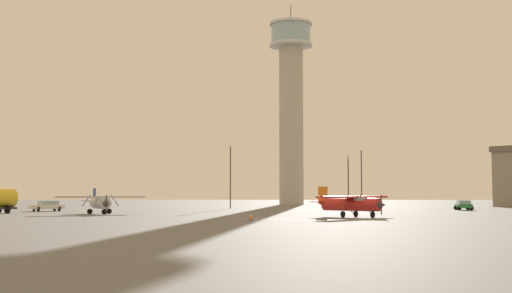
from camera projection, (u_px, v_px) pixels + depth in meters
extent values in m
plane|color=#60605E|center=(276.00, 219.00, 58.62)|extent=(400.00, 400.00, 0.00)
cylinder|color=#B2AD9E|center=(291.00, 125.00, 139.00)|extent=(5.17, 5.17, 34.21)
cylinder|color=silver|center=(291.00, 45.00, 140.29)|extent=(9.28, 9.28, 0.60)
cylinder|color=#99B7C6|center=(291.00, 35.00, 140.46)|extent=(8.54, 8.54, 4.10)
cylinder|color=silver|center=(291.00, 24.00, 140.63)|extent=(9.28, 9.28, 0.50)
cylinder|color=#38383D|center=(291.00, 14.00, 140.79)|extent=(0.16, 0.16, 4.00)
cylinder|color=#B7BABF|center=(100.00, 203.00, 73.65)|extent=(4.20, 6.00, 1.24)
cone|color=#38383D|center=(106.00, 204.00, 70.62)|extent=(1.20, 1.21, 0.86)
cube|color=#38383D|center=(106.00, 204.00, 70.62)|extent=(0.12, 0.10, 1.89)
cube|color=#B7BABF|center=(101.00, 197.00, 73.43)|extent=(9.36, 6.31, 0.20)
cylinder|color=#2847A8|center=(86.00, 201.00, 72.73)|extent=(0.89, 0.56, 1.35)
cylinder|color=#2847A8|center=(115.00, 201.00, 74.08)|extent=(0.89, 0.56, 1.35)
cube|color=#99B7C6|center=(102.00, 200.00, 72.59)|extent=(1.41, 1.44, 0.70)
cone|color=#B7BABF|center=(94.00, 202.00, 76.68)|extent=(1.50, 1.67, 0.93)
cube|color=#2847A8|center=(94.00, 195.00, 76.74)|extent=(0.65, 1.01, 1.69)
cube|color=#B7BABF|center=(94.00, 201.00, 76.69)|extent=(3.03, 2.28, 0.10)
cylinder|color=black|center=(104.00, 212.00, 71.42)|extent=(0.60, 0.44, 0.60)
cylinder|color=black|center=(90.00, 211.00, 73.30)|extent=(0.60, 0.44, 0.60)
cylinder|color=black|center=(109.00, 211.00, 74.22)|extent=(0.60, 0.44, 0.60)
cylinder|color=red|center=(351.00, 204.00, 63.38)|extent=(5.82, 4.84, 1.26)
cone|color=#38383D|center=(381.00, 205.00, 61.09)|extent=(1.26, 1.26, 0.88)
cube|color=#38383D|center=(381.00, 205.00, 61.09)|extent=(0.11, 0.12, 1.93)
cube|color=red|center=(354.00, 197.00, 63.23)|extent=(7.36, 9.02, 0.20)
cylinder|color=orange|center=(344.00, 201.00, 62.00)|extent=(0.67, 0.85, 1.38)
cylinder|color=orange|center=(363.00, 201.00, 64.40)|extent=(0.67, 0.85, 1.38)
cube|color=#99B7C6|center=(362.00, 201.00, 62.59)|extent=(1.50, 1.48, 0.71)
cone|color=red|center=(323.00, 203.00, 65.68)|extent=(1.71, 1.61, 0.95)
cube|color=orange|center=(323.00, 195.00, 65.74)|extent=(0.96, 0.77, 1.73)
cube|color=red|center=(323.00, 202.00, 65.69)|extent=(2.57, 2.98, 0.10)
cylinder|color=black|center=(373.00, 215.00, 61.67)|extent=(0.50, 0.59, 0.61)
cylinder|color=black|center=(343.00, 214.00, 62.62)|extent=(0.50, 0.59, 0.61)
cylinder|color=black|center=(356.00, 214.00, 64.27)|extent=(0.50, 0.59, 0.61)
cylinder|color=black|center=(7.00, 209.00, 75.08)|extent=(0.98, 0.80, 1.00)
cube|color=#287A42|center=(463.00, 206.00, 91.45)|extent=(1.96, 4.10, 0.55)
cube|color=#99B7C6|center=(464.00, 202.00, 91.29)|extent=(1.71, 2.33, 0.50)
cylinder|color=black|center=(456.00, 208.00, 92.85)|extent=(0.65, 0.20, 0.64)
cylinder|color=black|center=(468.00, 208.00, 92.63)|extent=(0.65, 0.20, 0.64)
cylinder|color=black|center=(459.00, 208.00, 90.22)|extent=(0.65, 0.20, 0.64)
cylinder|color=black|center=(471.00, 208.00, 90.01)|extent=(0.65, 0.20, 0.64)
cube|color=white|center=(47.00, 207.00, 85.32)|extent=(4.33, 4.21, 0.55)
cube|color=#99B7C6|center=(48.00, 203.00, 85.49)|extent=(2.85, 2.81, 0.50)
cylinder|color=black|center=(38.00, 209.00, 83.78)|extent=(0.56, 0.59, 0.64)
cylinder|color=black|center=(34.00, 209.00, 85.12)|extent=(0.56, 0.59, 0.64)
cylinder|color=black|center=(59.00, 209.00, 85.48)|extent=(0.56, 0.59, 0.64)
cylinder|color=black|center=(55.00, 209.00, 86.81)|extent=(0.56, 0.59, 0.64)
cylinder|color=#38383D|center=(362.00, 180.00, 105.43)|extent=(0.18, 0.18, 9.20)
sphere|color=#F9E5B2|center=(361.00, 150.00, 105.78)|extent=(0.44, 0.44, 0.44)
cylinder|color=#38383D|center=(230.00, 178.00, 102.06)|extent=(0.18, 0.18, 9.56)
sphere|color=#F9E5B2|center=(230.00, 147.00, 102.43)|extent=(0.44, 0.44, 0.44)
cylinder|color=#38383D|center=(348.00, 183.00, 101.14)|extent=(0.18, 0.18, 7.88)
sphere|color=#F9E5B2|center=(348.00, 157.00, 101.45)|extent=(0.44, 0.44, 0.44)
cube|color=black|center=(251.00, 220.00, 56.32)|extent=(0.36, 0.36, 0.04)
cone|color=orange|center=(251.00, 216.00, 56.34)|extent=(0.30, 0.30, 0.61)
cylinder|color=white|center=(251.00, 216.00, 56.34)|extent=(0.21, 0.21, 0.08)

